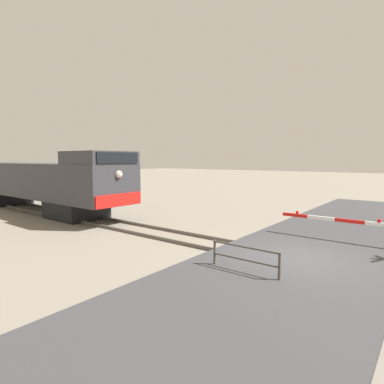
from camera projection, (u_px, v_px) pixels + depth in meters
name	position (u px, v px, depth m)	size (l,w,h in m)	color
ground_plane	(299.00, 263.00, 10.60)	(160.00, 160.00, 0.00)	gray
rail_track_left	(291.00, 266.00, 10.03)	(0.08, 80.00, 0.15)	#59544C
rail_track_right	(306.00, 255.00, 11.16)	(0.08, 80.00, 0.15)	#59544C
road_surface	(299.00, 260.00, 10.59)	(36.00, 5.75, 0.17)	#38383A
locomotive	(39.00, 181.00, 21.21)	(3.05, 17.72, 3.91)	black
guard_railing	(245.00, 257.00, 9.26)	(0.08, 2.22, 0.95)	#4C4742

